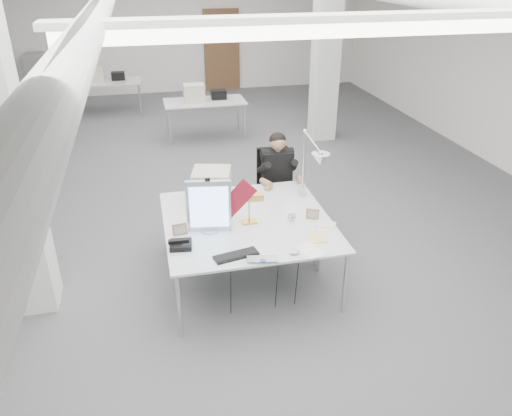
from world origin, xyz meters
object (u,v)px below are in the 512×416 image
at_px(monitor, 209,206).
at_px(desk_phone, 181,245).
at_px(bankers_lamp, 249,209).
at_px(laptop, 263,262).
at_px(beige_monitor, 212,187).
at_px(architect_lamp, 311,164).
at_px(desk_main, 256,241).
at_px(office_chair, 276,189).
at_px(seated_person, 277,166).

xyz_separation_m(monitor, desk_phone, (-0.33, -0.28, -0.26)).
bearing_deg(bankers_lamp, laptop, -87.54).
distance_m(monitor, desk_phone, 0.50).
bearing_deg(beige_monitor, architect_lamp, -1.12).
height_order(desk_main, laptop, laptop).
bearing_deg(office_chair, architect_lamp, -78.52).
bearing_deg(architect_lamp, desk_main, -144.43).
xyz_separation_m(office_chair, architect_lamp, (0.14, -0.93, 0.72)).
bearing_deg(beige_monitor, office_chair, 48.11).
distance_m(bankers_lamp, beige_monitor, 0.66).
relative_size(laptop, desk_phone, 1.38).
height_order(laptop, architect_lamp, architect_lamp).
relative_size(seated_person, desk_phone, 3.92).
height_order(laptop, desk_phone, desk_phone).
distance_m(office_chair, beige_monitor, 1.21).
relative_size(office_chair, desk_phone, 5.00).
xyz_separation_m(bankers_lamp, beige_monitor, (-0.32, 0.58, 0.04)).
relative_size(office_chair, monitor, 1.89).
xyz_separation_m(desk_phone, architect_lamp, (1.54, 0.64, 0.48)).
bearing_deg(bankers_lamp, desk_phone, -149.65).
relative_size(laptop, bankers_lamp, 0.91).
bearing_deg(desk_main, bankers_lamp, 88.41).
bearing_deg(monitor, desk_main, -26.79).
distance_m(desk_main, laptop, 0.42).
bearing_deg(beige_monitor, laptop, -64.78).
bearing_deg(bankers_lamp, seated_person, 67.15).
bearing_deg(beige_monitor, desk_main, -58.45).
distance_m(beige_monitor, architect_lamp, 1.16).
bearing_deg(desk_main, monitor, 143.99).
height_order(bankers_lamp, architect_lamp, architect_lamp).
bearing_deg(monitor, beige_monitor, 88.41).
height_order(office_chair, beige_monitor, beige_monitor).
bearing_deg(office_chair, laptop, -105.51).
distance_m(office_chair, architect_lamp, 1.19).
xyz_separation_m(seated_person, bankers_lamp, (-0.63, -1.16, 0.02)).
distance_m(laptop, architect_lamp, 1.45).
height_order(monitor, beige_monitor, monitor).
distance_m(desk_main, office_chair, 1.74).
relative_size(desk_main, office_chair, 1.67).
xyz_separation_m(desk_main, laptop, (-0.03, -0.42, 0.02)).
bearing_deg(desk_phone, office_chair, 54.82).
distance_m(monitor, laptop, 0.88).
bearing_deg(seated_person, monitor, -127.90).
bearing_deg(desk_phone, desk_main, 3.68).
xyz_separation_m(monitor, bankers_lamp, (0.44, 0.08, -0.12)).
distance_m(office_chair, seated_person, 0.36).
bearing_deg(beige_monitor, monitor, -86.72).
xyz_separation_m(desk_main, bankers_lamp, (0.01, 0.39, 0.18)).
distance_m(seated_person, architect_lamp, 0.96).
height_order(monitor, laptop, monitor).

